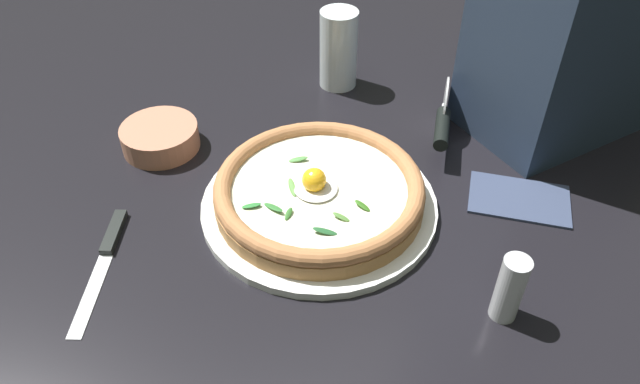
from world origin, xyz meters
name	(u,v)px	position (x,y,z in m)	size (l,w,h in m)	color
ground_plane	(301,221)	(0.00, 0.00, -0.01)	(2.40, 2.40, 0.03)	black
pizza_plate	(320,206)	(0.00, -0.03, 0.01)	(0.33, 0.33, 0.01)	white
pizza	(320,192)	(0.00, -0.03, 0.03)	(0.29, 0.29, 0.06)	#AE7842
side_bowl	(160,137)	(0.23, 0.14, 0.02)	(0.12, 0.12, 0.04)	#B6755A
pizza_cutter	(443,119)	(0.06, -0.27, 0.04)	(0.13, 0.10, 0.09)	silver
table_knife	(107,251)	(0.03, 0.26, 0.00)	(0.19, 0.10, 0.01)	silver
drinking_glass	(338,55)	(0.29, -0.19, 0.06)	(0.07, 0.07, 0.14)	silver
folded_napkin	(520,198)	(-0.10, -0.30, 0.00)	(0.14, 0.09, 0.01)	#353F5B
pepper_shaker	(510,289)	(-0.25, -0.15, 0.05)	(0.03, 0.03, 0.09)	silver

